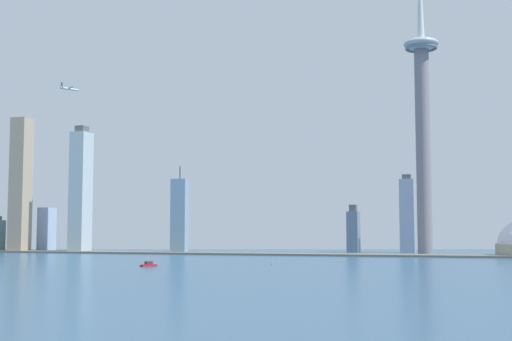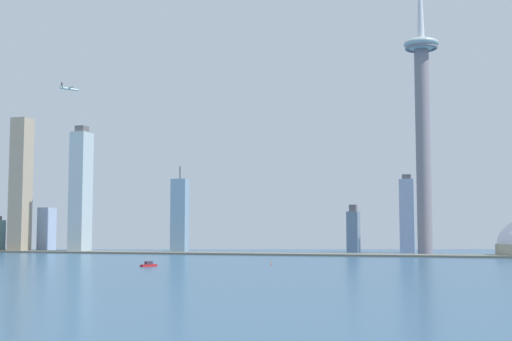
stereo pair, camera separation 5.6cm
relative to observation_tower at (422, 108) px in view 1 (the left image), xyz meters
name	(u,v)px [view 1 (the left image)]	position (x,y,z in m)	size (l,w,h in m)	color
waterfront_pier	(213,253)	(-233.48, -42.73, -163.71)	(978.63, 42.15, 2.18)	#616256
observation_tower	(422,108)	(0.00, 0.00, 0.00)	(39.09, 39.09, 363.87)	gray
skyscraper_0	(180,216)	(-283.39, -24.73, -120.43)	(18.83, 12.99, 103.90)	#7A9CB8
skyscraper_1	(353,231)	(-91.26, 75.00, -137.85)	(13.82, 24.31, 59.11)	slate
skyscraper_2	(47,229)	(-479.92, -3.34, -136.48)	(14.75, 22.33, 56.65)	#A5B7D5
skyscraper_5	(81,191)	(-413.43, -32.23, -88.79)	(19.67, 24.97, 157.13)	#AEC0C6
skyscraper_6	(407,215)	(-24.75, 72.00, -118.98)	(17.47, 17.07, 95.30)	#8B9DBC
skyscraper_7	(21,185)	(-493.87, -41.50, -80.05)	(20.87, 21.75, 169.51)	tan
boat_0	(149,265)	(-189.32, -302.99, -163.36)	(10.20, 13.70, 8.39)	red
channel_buoy_1	(272,263)	(-105.94, -250.78, -163.63)	(1.03, 1.03, 2.35)	#E54C19
airplane	(69,89)	(-392.00, -96.99, 25.95)	(21.37, 22.05, 7.62)	#ABC8C5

